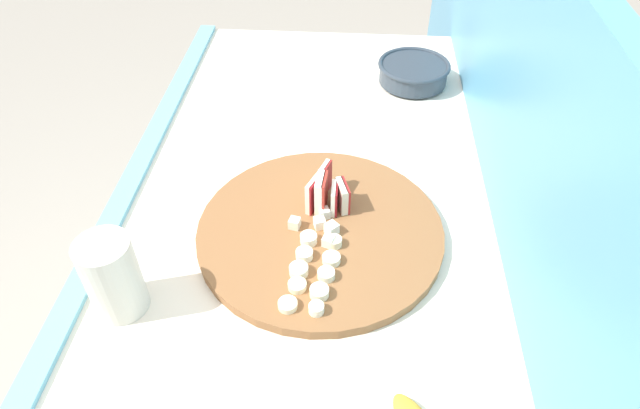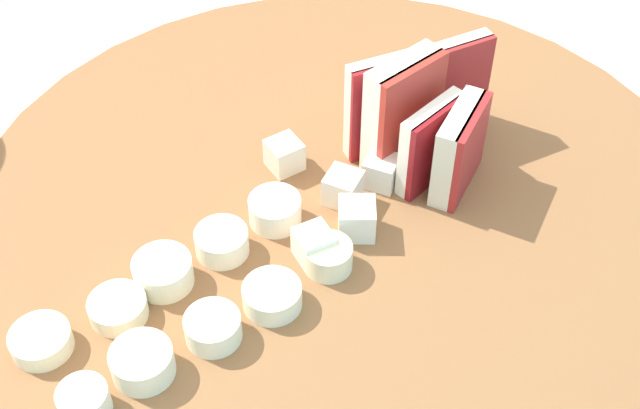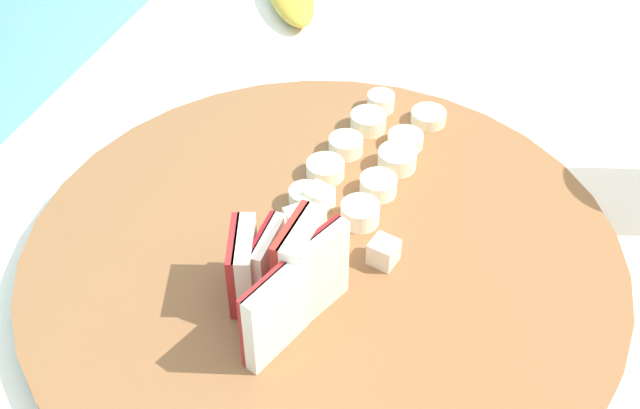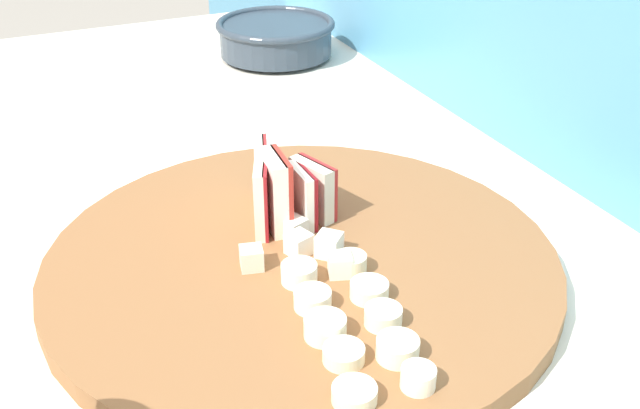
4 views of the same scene
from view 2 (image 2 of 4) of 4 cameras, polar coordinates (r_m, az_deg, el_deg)
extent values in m
cylinder|color=brown|center=(0.47, 1.42, -0.68)|extent=(0.41, 0.41, 0.02)
cube|color=maroon|center=(0.48, 4.29, 6.20)|extent=(0.04, 0.02, 0.06)
cube|color=beige|center=(0.48, 4.03, 6.55)|extent=(0.04, 0.02, 0.06)
cube|color=#A32323|center=(0.49, 8.65, 7.41)|extent=(0.05, 0.02, 0.06)
cube|color=#EFE5CC|center=(0.50, 8.33, 7.73)|extent=(0.05, 0.02, 0.06)
cube|color=#B22D23|center=(0.47, 5.94, 5.75)|extent=(0.05, 0.01, 0.07)
cube|color=white|center=(0.47, 5.28, 6.20)|extent=(0.05, 0.02, 0.07)
cube|color=maroon|center=(0.46, 7.66, 3.72)|extent=(0.04, 0.00, 0.05)
cube|color=white|center=(0.47, 7.20, 4.00)|extent=(0.04, 0.01, 0.05)
cube|color=#A32323|center=(0.46, 9.75, 3.40)|extent=(0.04, 0.02, 0.05)
cube|color=beige|center=(0.46, 8.96, 3.66)|extent=(0.05, 0.02, 0.05)
cube|color=white|center=(0.46, 1.52, 1.09)|extent=(0.02, 0.02, 0.02)
cube|color=beige|center=(0.48, -2.33, 3.26)|extent=(0.02, 0.02, 0.02)
cube|color=white|center=(0.47, 4.04, 2.18)|extent=(0.02, 0.02, 0.02)
cube|color=white|center=(0.44, 2.44, -0.95)|extent=(0.03, 0.03, 0.02)
cube|color=white|center=(0.43, -0.42, -2.68)|extent=(0.02, 0.02, 0.02)
cylinder|color=white|center=(0.45, -2.98, -0.39)|extent=(0.03, 0.03, 0.01)
cylinder|color=white|center=(0.44, -6.47, -2.47)|extent=(0.03, 0.03, 0.01)
cylinder|color=#F4EAC6|center=(0.43, -10.28, -4.39)|extent=(0.03, 0.03, 0.01)
cylinder|color=beige|center=(0.42, -13.14, -6.66)|extent=(0.03, 0.03, 0.01)
cylinder|color=beige|center=(0.42, -17.86, -8.53)|extent=(0.03, 0.03, 0.01)
cylinder|color=beige|center=(0.43, 0.54, -3.45)|extent=(0.02, 0.02, 0.01)
cylinder|color=#F4EAC6|center=(0.42, -3.17, -6.03)|extent=(0.03, 0.03, 0.01)
cylinder|color=#F4EAC6|center=(0.41, -7.05, -8.05)|extent=(0.03, 0.03, 0.01)
cylinder|color=#F4EAC6|center=(0.40, -11.60, -10.13)|extent=(0.03, 0.03, 0.01)
cylinder|color=white|center=(0.39, -15.24, -12.39)|extent=(0.02, 0.02, 0.01)
camera|label=1|loc=(0.53, -130.51, 10.89)|focal=30.78mm
camera|label=3|loc=(0.70, 22.51, 48.48)|focal=45.18mm
camera|label=4|loc=(0.48, -80.17, 10.89)|focal=43.46mm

